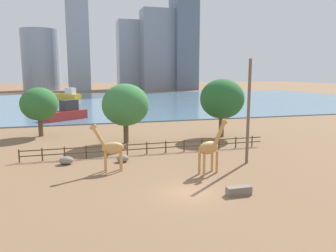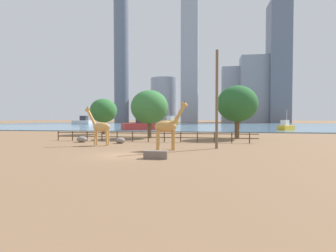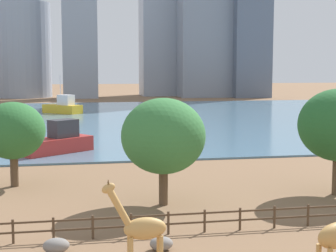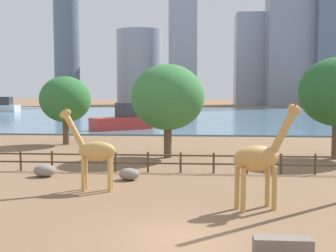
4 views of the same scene
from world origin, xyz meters
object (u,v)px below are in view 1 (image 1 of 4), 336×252
Objects in this scene: giraffe_companion at (210,147)px; utility_pole at (248,112)px; giraffe_tall at (111,148)px; boulder_near_fence at (66,160)px; boat_barge at (69,95)px; tree_left_large at (125,105)px; boat_sailboat at (229,107)px; tree_center_broad at (39,104)px; feeding_trough at (239,191)px; tree_right_tall at (222,99)px; boat_tug at (66,113)px; boulder_by_pole at (123,158)px.

utility_pole reaches higher than giraffe_companion.
boulder_near_fence is at bearing -42.04° from giraffe_tall.
utility_pole reaches higher than boat_barge.
utility_pole is 1.35× the size of tree_left_large.
boat_sailboat is (21.62, 40.36, -1.27)m from giraffe_companion.
boat_barge is (2.67, 63.40, -2.91)m from tree_center_broad.
tree_center_broad is (-7.50, 18.77, 2.30)m from giraffe_tall.
tree_left_large reaches higher than feeding_trough.
boat_barge is (-20.78, 70.38, -3.63)m from tree_right_tall.
utility_pole is 9.82m from feeding_trough.
tree_center_broad is (-20.19, 19.70, -0.53)m from utility_pole.
tree_left_large is (2.99, 11.28, 2.61)m from giraffe_tall.
utility_pole is 15.60m from tree_left_large.
utility_pole reaches higher than tree_left_large.
boulder_near_fence is (-11.93, 6.20, -1.89)m from giraffe_companion.
utility_pole is 7.39× the size of boulder_near_fence.
giraffe_tall is 33.73m from boat_tug.
tree_left_large reaches higher than boat_sailboat.
boat_tug is (-0.72, 30.12, 1.01)m from boulder_near_fence.
tree_center_broad is (-15.51, 27.00, 4.07)m from feeding_trough.
boat_tug is at bearing 133.53° from tree_right_tall.
tree_left_large is 1.09× the size of tree_center_broad.
feeding_trough is 50.56m from boat_sailboat.
boat_tug is (-17.28, 34.34, -3.51)m from utility_pole.
tree_left_large reaches higher than boulder_near_fence.
boat_tug reaches higher than feeding_trough.
boulder_near_fence is at bearing -156.81° from tree_right_tall.
giraffe_companion is at bearing -40.00° from boulder_by_pole.
giraffe_tall is at bearing 61.32° from boat_tug.
giraffe_companion is 0.61× the size of tree_right_tall.
utility_pole is 1.86× the size of boat_sailboat.
boulder_near_fence is at bearing 173.53° from boulder_by_pole.
tree_right_tall is 1.47× the size of boat_sailboat.
tree_center_broad reaches higher than boulder_by_pole.
boat_barge is at bearing -126.22° from boat_tug.
utility_pole is 1.48× the size of tree_center_broad.
utility_pole is 12.73m from boulder_by_pole.
utility_pole is at bearing 57.33° from feeding_trough.
giraffe_companion is 0.59× the size of boat_barge.
tree_left_large is at bearing 49.33° from boulder_near_fence.
giraffe_tall is 3.67× the size of boulder_by_pole.
tree_left_large is at bearing 72.42° from boat_tug.
boat_sailboat is at bearing 45.52° from boulder_near_fence.
feeding_trough is at bearing -111.65° from tree_right_tall.
giraffe_companion is 0.90× the size of boat_sailboat.
giraffe_companion reaches higher than boulder_by_pole.
boat_tug reaches higher than boulder_near_fence.
utility_pole is at bearing 2.56° from giraffe_companion.
boat_barge is at bearing 96.30° from tree_left_large.
boulder_by_pole is 0.23× the size of boat_sailboat.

